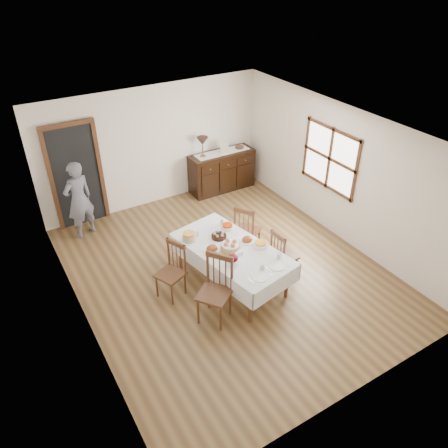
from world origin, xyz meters
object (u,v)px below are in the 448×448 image
chair_left_near (216,289)px  chair_right_far (247,229)px  chair_left_far (172,270)px  table_lamp (202,142)px  sideboard (222,171)px  person (78,197)px  chair_right_near (282,254)px  dining_table (232,253)px

chair_left_near → chair_right_far: bearing=95.8°
chair_left_far → table_lamp: bearing=119.4°
sideboard → person: bearing=-176.0°
chair_left_far → table_lamp: size_ratio=2.13×
chair_right_far → person: bearing=16.2°
chair_left_far → person: size_ratio=0.58×
chair_right_near → person: bearing=36.9°
chair_left_far → person: bearing=173.3°
dining_table → chair_left_near: bearing=-148.8°
chair_right_near → chair_right_far: bearing=5.1°
chair_right_near → table_lamp: 3.47m
chair_right_near → sideboard: (0.78, 3.32, -0.01)m
chair_left_near → chair_right_near: chair_left_near is taller
chair_left_far → table_lamp: (2.12, 2.80, 0.79)m
sideboard → person: person is taller
chair_left_near → person: person is taller
chair_left_near → table_lamp: size_ratio=2.42×
table_lamp → sideboard: bearing=-4.9°
dining_table → chair_left_near: (-0.64, -0.58, -0.07)m
dining_table → sideboard: sideboard is taller
person → sideboard: bearing=165.2°
chair_right_far → dining_table: bearing=98.4°
chair_left_near → chair_right_far: 1.79m
chair_left_far → chair_right_near: bearing=49.2°
chair_right_far → chair_left_near: bearing=99.0°
dining_table → chair_right_near: bearing=-31.4°
table_lamp → person: bearing=-174.6°
chair_left_far → person: 2.66m
dining_table → chair_right_far: size_ratio=2.24×
chair_right_near → chair_left_far: bearing=69.8°
chair_right_near → chair_right_far: (-0.13, 0.92, 0.04)m
chair_right_near → chair_right_far: 0.93m
chair_right_far → chair_right_near: bearing=155.7°
chair_right_near → person: person is taller
chair_left_near → person: (-1.10, 3.35, 0.28)m
chair_right_far → sideboard: size_ratio=0.65×
chair_left_near → chair_right_far: (1.34, 1.18, -0.05)m
dining_table → chair_left_far: chair_left_far is taller
dining_table → chair_left_near: chair_left_near is taller
chair_right_near → person: 4.04m
chair_right_near → sideboard: bearing=-16.0°
chair_left_near → sideboard: bearing=112.4°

